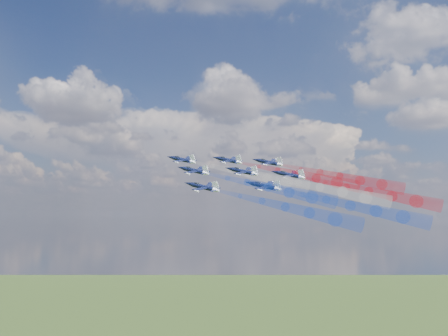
# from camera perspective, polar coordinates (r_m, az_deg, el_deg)

# --- Properties ---
(jet_lead) EXTENTS (15.59, 13.64, 8.91)m
(jet_lead) POSITION_cam_1_polar(r_m,az_deg,el_deg) (175.49, -4.84, 0.96)
(jet_lead) COLOR black
(trail_lead) EXTENTS (41.21, 16.21, 14.59)m
(trail_lead) POSITION_cam_1_polar(r_m,az_deg,el_deg) (162.10, 2.79, -0.65)
(trail_lead) COLOR silver
(jet_inner_left) EXTENTS (15.59, 13.64, 8.91)m
(jet_inner_left) POSITION_cam_1_polar(r_m,az_deg,el_deg) (159.86, -3.46, -0.30)
(jet_inner_left) COLOR black
(trail_inner_left) EXTENTS (41.21, 16.21, 14.59)m
(trail_inner_left) POSITION_cam_1_polar(r_m,az_deg,el_deg) (147.31, 5.08, -2.20)
(trail_inner_left) COLOR blue
(jet_inner_right) EXTENTS (15.59, 13.64, 8.91)m
(jet_inner_right) POSITION_cam_1_polar(r_m,az_deg,el_deg) (177.51, 0.49, 0.91)
(jet_inner_right) COLOR black
(trail_inner_right) EXTENTS (41.21, 16.21, 14.59)m
(trail_inner_right) POSITION_cam_1_polar(r_m,az_deg,el_deg) (166.32, 8.36, -0.68)
(trail_inner_right) COLOR red
(jet_outer_left) EXTENTS (15.59, 13.64, 8.91)m
(jet_outer_left) POSITION_cam_1_polar(r_m,az_deg,el_deg) (145.95, -2.43, -2.20)
(jet_outer_left) COLOR black
(trail_outer_left) EXTENTS (41.21, 16.21, 14.59)m
(trail_outer_left) POSITION_cam_1_polar(r_m,az_deg,el_deg) (134.19, 7.08, -4.45)
(trail_outer_left) COLOR blue
(jet_center_third) EXTENTS (15.59, 13.64, 8.91)m
(jet_center_third) POSITION_cam_1_polar(r_m,az_deg,el_deg) (161.39, 2.17, -0.39)
(jet_center_third) COLOR black
(trail_center_third) EXTENTS (41.21, 16.21, 14.59)m
(trail_center_third) POSITION_cam_1_polar(r_m,az_deg,el_deg) (151.21, 10.98, -2.23)
(trail_center_third) COLOR silver
(jet_outer_right) EXTENTS (15.59, 13.64, 8.91)m
(jet_outer_right) POSITION_cam_1_polar(r_m,az_deg,el_deg) (178.94, 5.15, 0.66)
(jet_outer_right) COLOR black
(trail_outer_right) EXTENTS (41.21, 16.21, 14.59)m
(trail_outer_right) POSITION_cam_1_polar(r_m,az_deg,el_deg) (169.76, 13.20, -0.92)
(trail_outer_right) COLOR red
(jet_rear_left) EXTENTS (15.59, 13.64, 8.91)m
(jet_rear_left) POSITION_cam_1_polar(r_m,az_deg,el_deg) (149.01, 4.65, -2.09)
(jet_rear_left) COLOR black
(trail_rear_left) EXTENTS (41.21, 16.21, 14.59)m
(trail_rear_left) POSITION_cam_1_polar(r_m,az_deg,el_deg) (140.23, 14.38, -4.18)
(trail_rear_left) COLOR blue
(jet_rear_right) EXTENTS (15.59, 13.64, 8.91)m
(jet_rear_right) POSITION_cam_1_polar(r_m,az_deg,el_deg) (165.10, 7.51, -0.78)
(jet_rear_right) COLOR black
(trail_rear_right) EXTENTS (41.21, 16.21, 14.59)m
(trail_rear_right) POSITION_cam_1_polar(r_m,az_deg,el_deg) (157.24, 16.36, -2.57)
(trail_rear_right) COLOR red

